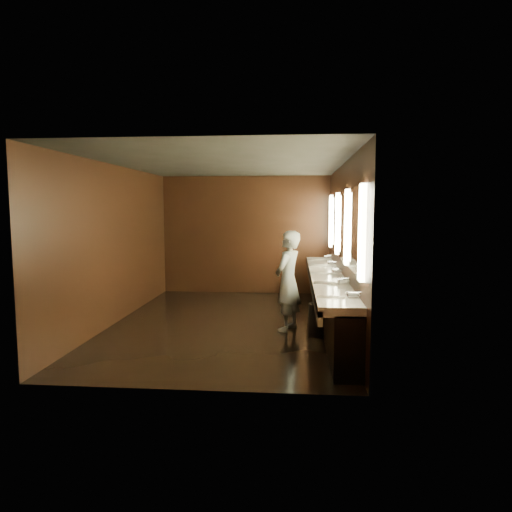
# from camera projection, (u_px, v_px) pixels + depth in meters

# --- Properties ---
(floor) EXTENTS (6.00, 6.00, 0.00)m
(floor) POSITION_uv_depth(u_px,v_px,m) (228.00, 323.00, 8.10)
(floor) COLOR black
(floor) RESTS_ON ground
(ceiling) EXTENTS (4.00, 6.00, 0.02)m
(ceiling) POSITION_uv_depth(u_px,v_px,m) (227.00, 164.00, 7.81)
(ceiling) COLOR #2D2D2B
(ceiling) RESTS_ON wall_back
(wall_back) EXTENTS (4.00, 0.02, 2.80)m
(wall_back) POSITION_uv_depth(u_px,v_px,m) (246.00, 235.00, 10.93)
(wall_back) COLOR black
(wall_back) RESTS_ON floor
(wall_front) EXTENTS (4.00, 0.02, 2.80)m
(wall_front) POSITION_uv_depth(u_px,v_px,m) (186.00, 267.00, 4.98)
(wall_front) COLOR black
(wall_front) RESTS_ON floor
(wall_left) EXTENTS (0.02, 6.00, 2.80)m
(wall_left) POSITION_uv_depth(u_px,v_px,m) (116.00, 244.00, 8.13)
(wall_left) COLOR black
(wall_left) RESTS_ON floor
(wall_right) EXTENTS (0.02, 6.00, 2.80)m
(wall_right) POSITION_uv_depth(u_px,v_px,m) (343.00, 246.00, 7.79)
(wall_right) COLOR black
(wall_right) RESTS_ON floor
(sink_counter) EXTENTS (0.55, 5.40, 1.01)m
(sink_counter) POSITION_uv_depth(u_px,v_px,m) (330.00, 298.00, 7.90)
(sink_counter) COLOR black
(sink_counter) RESTS_ON floor
(mirror_band) EXTENTS (0.06, 5.03, 1.15)m
(mirror_band) POSITION_uv_depth(u_px,v_px,m) (342.00, 225.00, 7.75)
(mirror_band) COLOR #FFF4B6
(mirror_band) RESTS_ON wall_right
(person) EXTENTS (0.61, 0.72, 1.67)m
(person) POSITION_uv_depth(u_px,v_px,m) (288.00, 281.00, 7.58)
(person) COLOR #89A7CD
(person) RESTS_ON floor
(trash_bin) EXTENTS (0.45, 0.45, 0.53)m
(trash_bin) POSITION_uv_depth(u_px,v_px,m) (319.00, 320.00, 7.28)
(trash_bin) COLOR black
(trash_bin) RESTS_ON floor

